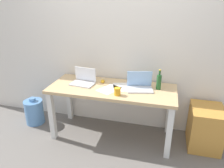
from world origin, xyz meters
name	(u,v)px	position (x,y,z in m)	size (l,w,h in m)	color
ground_plane	(112,134)	(0.00, 0.00, 0.00)	(8.00, 8.00, 0.00)	slate
back_wall	(119,41)	(0.00, 0.40, 1.30)	(5.20, 0.08, 2.60)	silver
desk	(112,95)	(0.00, 0.00, 0.64)	(1.68, 0.67, 0.75)	tan
laptop_left	(83,80)	(-0.42, 0.03, 0.80)	(0.34, 0.25, 0.22)	silver
laptop_right	(140,86)	(0.36, 0.04, 0.80)	(0.37, 0.29, 0.22)	silver
beer_bottle	(159,82)	(0.60, 0.10, 0.86)	(0.06, 0.06, 0.27)	#1E5123
computer_mouse	(103,81)	(-0.17, 0.14, 0.77)	(0.06, 0.10, 0.03)	gold
coffee_mug	(117,91)	(0.12, -0.21, 0.80)	(0.08, 0.08, 0.10)	gold
paper_sheet_near_back	(121,87)	(0.12, 0.04, 0.75)	(0.21, 0.30, 0.00)	white
paper_sheet_center	(109,89)	(-0.02, -0.07, 0.75)	(0.21, 0.30, 0.00)	white
water_cooler_jug	(34,112)	(-1.27, 0.01, 0.19)	(0.29, 0.29, 0.43)	#598CC6
filing_cabinet	(205,127)	(1.24, 0.08, 0.28)	(0.40, 0.48, 0.56)	#C68938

